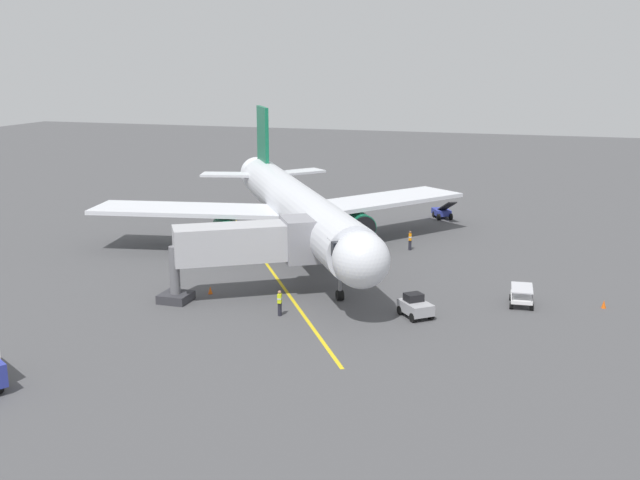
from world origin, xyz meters
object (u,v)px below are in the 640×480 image
Objects in this scene: ground_crew_marshaller at (280,303)px; safety_cone_nose_left at (210,290)px; belt_loader_near_nose at (442,212)px; safety_cone_nose_right at (604,304)px; jet_bridge at (256,244)px; tug_starboard_side at (415,306)px; airplane at (296,207)px; baggage_cart_rear_apron at (522,296)px; ground_crew_wing_walker at (410,240)px.

safety_cone_nose_left is at bearing -24.93° from ground_crew_marshaller.
ground_crew_marshaller is at bearing 155.07° from safety_cone_nose_left.
belt_loader_near_nose is 8.41× the size of safety_cone_nose_right.
jet_bridge reaches higher than tug_starboard_side.
airplane is 13.23× the size of tug_starboard_side.
belt_loader_near_nose is at bearing -84.61° from tug_starboard_side.
safety_cone_nose_right is at bearing -168.78° from baggage_cart_rear_apron.
airplane is at bearing 61.32° from belt_loader_near_nose.
ground_crew_wing_walker is 14.40m from belt_loader_near_nose.
ground_crew_wing_walker is 0.63× the size of tug_starboard_side.
ground_crew_wing_walker is at bearing -158.23° from airplane.
baggage_cart_rear_apron is at bearing 109.08° from belt_loader_near_nose.
belt_loader_near_nose is (-8.49, -30.49, -3.05)m from jet_bridge.
baggage_cart_rear_apron is (-10.07, 12.82, -0.23)m from ground_crew_wing_walker.
ground_crew_wing_walker is at bearing -103.63° from ground_crew_marshaller.
tug_starboard_side reaches higher than safety_cone_nose_left.
ground_crew_wing_walker is 3.11× the size of safety_cone_nose_right.
safety_cone_nose_left is (11.78, 31.15, -0.44)m from belt_loader_near_nose.
safety_cone_nose_left is at bearing 81.76° from airplane.
safety_cone_nose_right is (-24.60, 8.08, -3.73)m from airplane.
belt_loader_near_nose is at bearing -118.68° from airplane.
ground_crew_marshaller is at bearing 24.89° from baggage_cart_rear_apron.
belt_loader_near_nose reaches higher than tug_starboard_side.
baggage_cart_rear_apron is 21.55m from safety_cone_nose_left.
safety_cone_nose_left is at bearing -2.05° from tug_starboard_side.
belt_loader_near_nose is 1.72× the size of baggage_cart_rear_apron.
tug_starboard_side reaches higher than safety_cone_nose_right.
belt_loader_near_nose is 31.82m from tug_starboard_side.
baggage_cart_rear_apron is (-6.42, -4.47, -0.05)m from tug_starboard_side.
tug_starboard_side is at bearing 133.42° from airplane.
belt_loader_near_nose is 33.30m from safety_cone_nose_left.
tug_starboard_side is at bearing 25.21° from safety_cone_nose_right.
ground_crew_marshaller is 20.28m from ground_crew_wing_walker.
belt_loader_near_nose is 30.01m from safety_cone_nose_right.
airplane is 13.37× the size of baggage_cart_rear_apron.
safety_cone_nose_left is (1.89, 13.07, -3.73)m from airplane.
ground_crew_marshaller reaches higher than baggage_cart_rear_apron.
tug_starboard_side is at bearing 174.09° from jet_bridge.
safety_cone_nose_left is 26.96m from safety_cone_nose_right.
ground_crew_wing_walker is at bearing -123.56° from safety_cone_nose_left.
tug_starboard_side is at bearing 34.84° from baggage_cart_rear_apron.
ground_crew_wing_walker is at bearing -78.09° from tug_starboard_side.
belt_loader_near_nose is (-5.44, -34.09, -0.17)m from ground_crew_marshaller.
ground_crew_wing_walker reaches higher than safety_cone_nose_left.
ground_crew_wing_walker is 19.37m from safety_cone_nose_right.
jet_bridge is 18.13m from ground_crew_wing_walker.
tug_starboard_side is 4.95× the size of safety_cone_nose_right.
baggage_cart_rear_apron is at bearing -145.16° from tug_starboard_side.
tug_starboard_side is (-2.99, 31.67, -0.01)m from belt_loader_near_nose.
airplane reaches higher than jet_bridge.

